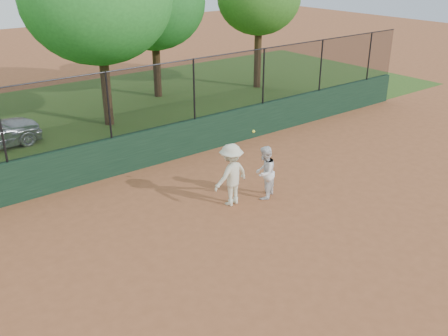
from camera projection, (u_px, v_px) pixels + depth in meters
ground at (255, 256)px, 11.24m from camera, size 80.00×80.00×0.00m
back_wall at (128, 153)px, 15.35m from camera, size 26.00×0.20×1.20m
grass_strip at (59, 122)px, 19.95m from camera, size 36.00×12.00×0.01m
player_second at (265, 173)px, 13.63m from camera, size 0.92×0.86×1.51m
player_main at (231, 175)px, 13.23m from camera, size 1.19×0.78×2.11m
fence_assembly at (123, 102)px, 14.68m from camera, size 26.00×0.06×2.00m
tree_3 at (153, 3)px, 21.85m from camera, size 4.70×4.28×6.22m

